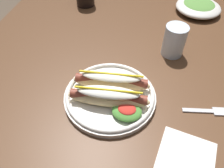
{
  "coord_description": "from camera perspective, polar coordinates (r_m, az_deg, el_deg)",
  "views": [
    {
      "loc": [
        0.01,
        -0.62,
        1.25
      ],
      "look_at": [
        -0.08,
        -0.2,
        0.77
      ],
      "focal_mm": 35.32,
      "sensor_mm": 36.0,
      "label": 1
    }
  ],
  "objects": [
    {
      "name": "water_cup",
      "position": [
        0.79,
        15.84,
        10.75
      ],
      "size": [
        0.08,
        0.08,
        0.11
      ],
      "primitive_type": "cylinder",
      "color": "silver",
      "rests_on": "dining_table"
    },
    {
      "name": "side_bowl",
      "position": [
        1.09,
        21.46,
        18.15
      ],
      "size": [
        0.19,
        0.19,
        0.05
      ],
      "color": "silver",
      "rests_on": "dining_table"
    },
    {
      "name": "hot_dog_plate",
      "position": [
        0.63,
        -0.35,
        -2.42
      ],
      "size": [
        0.27,
        0.27,
        0.08
      ],
      "color": "silver",
      "rests_on": "dining_table"
    },
    {
      "name": "napkin",
      "position": [
        0.58,
        18.71,
        -17.2
      ],
      "size": [
        0.15,
        0.14,
        0.0
      ],
      "primitive_type": "cube",
      "rotation": [
        0.0,
        0.0,
        -0.21
      ],
      "color": "white",
      "rests_on": "dining_table"
    },
    {
      "name": "ground_plane",
      "position": [
        1.39,
        4.89,
        -16.23
      ],
      "size": [
        8.0,
        8.0,
        0.0
      ],
      "primitive_type": "plane",
      "color": "brown"
    },
    {
      "name": "fork",
      "position": [
        0.67,
        23.58,
        -6.45
      ],
      "size": [
        0.12,
        0.04,
        0.0
      ],
      "rotation": [
        0.0,
        0.0,
        0.14
      ],
      "color": "silver",
      "rests_on": "dining_table"
    },
    {
      "name": "dining_table",
      "position": [
        0.86,
        7.62,
        3.33
      ],
      "size": [
        1.23,
        1.1,
        0.74
      ],
      "color": "#51331E",
      "rests_on": "ground_plane"
    }
  ]
}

